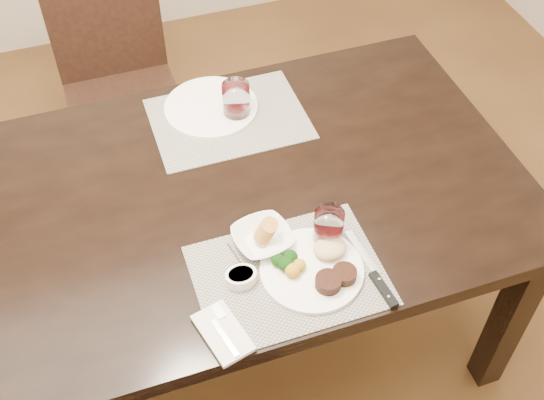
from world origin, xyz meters
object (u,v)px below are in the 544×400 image
object	(u,v)px
steak_knife	(378,280)
wine_glass_near	(328,229)
chair_far	(118,76)
cracker_bowl	(262,238)
dinner_plate	(317,267)
far_plate	(211,107)

from	to	relation	value
steak_knife	wine_glass_near	bearing A→B (deg)	107.68
chair_far	cracker_bowl	world-z (taller)	chair_far
dinner_plate	wine_glass_near	distance (m)	0.11
dinner_plate	wine_glass_near	xyz separation A→B (m)	(0.06, 0.08, 0.03)
chair_far	cracker_bowl	distance (m)	1.19
cracker_bowl	far_plate	xyz separation A→B (m)	(0.02, 0.55, -0.01)
chair_far	cracker_bowl	bearing A→B (deg)	-79.67
wine_glass_near	chair_far	bearing A→B (deg)	107.26
dinner_plate	steak_knife	distance (m)	0.15
far_plate	cracker_bowl	bearing A→B (deg)	-91.77
dinner_plate	steak_knife	xyz separation A→B (m)	(0.13, -0.08, -0.01)
chair_far	steak_knife	distance (m)	1.44
chair_far	far_plate	distance (m)	0.68
dinner_plate	cracker_bowl	world-z (taller)	cracker_bowl
steak_knife	cracker_bowl	bearing A→B (deg)	132.35
wine_glass_near	far_plate	size ratio (longest dim) A/B	0.37
steak_knife	wine_glass_near	world-z (taller)	wine_glass_near
cracker_bowl	chair_far	bearing A→B (deg)	100.33
steak_knife	far_plate	size ratio (longest dim) A/B	0.89
chair_far	steak_knife	xyz separation A→B (m)	(0.44, -1.34, 0.26)
cracker_bowl	wine_glass_near	world-z (taller)	wine_glass_near
steak_knife	cracker_bowl	world-z (taller)	cracker_bowl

